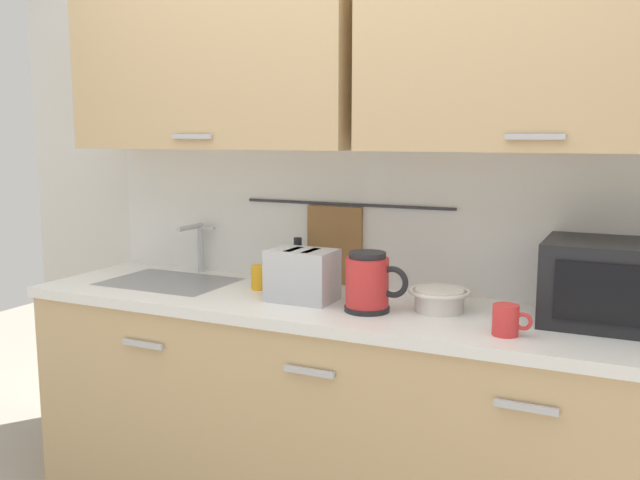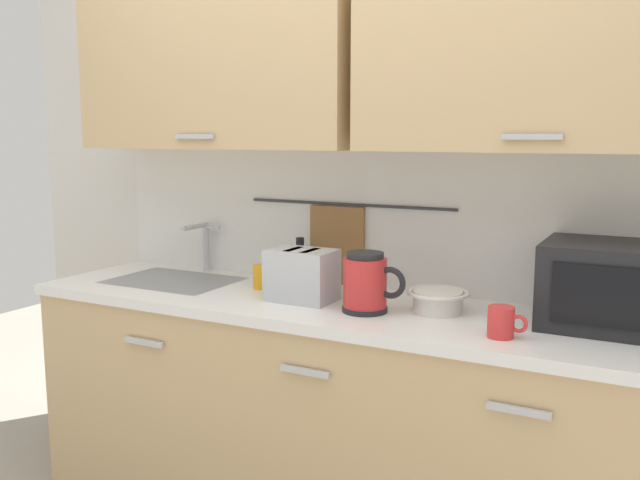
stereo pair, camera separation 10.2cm
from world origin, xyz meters
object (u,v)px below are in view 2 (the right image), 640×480
at_px(electric_kettle, 366,283).
at_px(mug_by_kettle, 502,322).
at_px(mug_near_sink, 264,277).
at_px(mixing_bowl, 438,300).
at_px(microwave, 619,286).
at_px(toaster, 302,275).
at_px(dish_soap_bottle, 300,264).

xyz_separation_m(electric_kettle, mug_by_kettle, (0.49, -0.09, -0.05)).
relative_size(mug_near_sink, mixing_bowl, 0.56).
distance_m(microwave, electric_kettle, 0.81).
height_order(mixing_bowl, toaster, toaster).
height_order(mug_near_sink, mug_by_kettle, same).
xyz_separation_m(electric_kettle, toaster, (-0.28, 0.04, -0.01)).
bearing_deg(dish_soap_bottle, mixing_bowl, -13.77).
height_order(microwave, toaster, microwave).
bearing_deg(mug_by_kettle, microwave, 42.18).
bearing_deg(mixing_bowl, dish_soap_bottle, 166.23).
bearing_deg(electric_kettle, toaster, 171.54).
height_order(dish_soap_bottle, toaster, dish_soap_bottle).
height_order(toaster, mug_by_kettle, toaster).
bearing_deg(electric_kettle, microwave, 13.16).
xyz_separation_m(microwave, dish_soap_bottle, (-1.20, 0.08, -0.05)).
xyz_separation_m(dish_soap_bottle, mixing_bowl, (0.63, -0.15, -0.04)).
relative_size(toaster, mug_by_kettle, 2.13).
xyz_separation_m(microwave, mug_by_kettle, (-0.30, -0.27, -0.09)).
bearing_deg(mixing_bowl, microwave, 7.58).
xyz_separation_m(microwave, mug_near_sink, (-1.29, -0.04, -0.09)).
distance_m(microwave, toaster, 1.07).
xyz_separation_m(mug_near_sink, mixing_bowl, (0.73, -0.03, -0.00)).
relative_size(mug_near_sink, toaster, 0.47).
distance_m(mug_near_sink, mixing_bowl, 0.73).
bearing_deg(dish_soap_bottle, mug_by_kettle, -21.41).
distance_m(electric_kettle, mug_near_sink, 0.53).
bearing_deg(microwave, toaster, -172.36).
bearing_deg(toaster, electric_kettle, -8.46).
relative_size(dish_soap_bottle, mug_near_sink, 1.63).
bearing_deg(mixing_bowl, electric_kettle, -153.87).
xyz_separation_m(dish_soap_bottle, mug_by_kettle, (0.90, -0.35, -0.04)).
bearing_deg(mug_by_kettle, mixing_bowl, 143.35).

